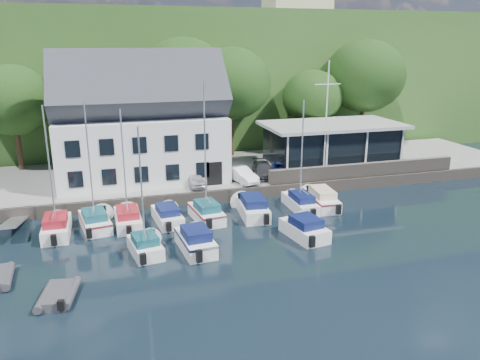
{
  "coord_description": "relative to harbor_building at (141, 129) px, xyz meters",
  "views": [
    {
      "loc": [
        -9.94,
        -24.29,
        12.63
      ],
      "look_at": [
        -0.28,
        9.0,
        2.33
      ],
      "focal_mm": 35.0,
      "sensor_mm": 36.0,
      "label": 1
    }
  ],
  "objects": [
    {
      "name": "boat_r2_2",
      "position": [
        1.9,
        -14.09,
        -4.57
      ],
      "size": [
        2.45,
        5.72,
        1.56
      ],
      "primitive_type": null,
      "rotation": [
        0.0,
        0.0,
        0.09
      ],
      "color": "white",
      "rests_on": "ground"
    },
    {
      "name": "car_blue",
      "position": [
        12.04,
        -2.63,
        -3.76
      ],
      "size": [
        2.42,
        3.69,
        1.18
      ],
      "primitive_type": "imported",
      "rotation": [
        0.0,
        0.0,
        -0.34
      ],
      "color": "navy",
      "rests_on": "quay"
    },
    {
      "name": "tree_0",
      "position": [
        -10.9,
        5.98,
        0.52
      ],
      "size": [
        7.12,
        7.12,
        9.74
      ],
      "primitive_type": null,
      "color": "black",
      "rests_on": "quay"
    },
    {
      "name": "seawall",
      "position": [
        19.0,
        -5.1,
        -3.75
      ],
      "size": [
        18.0,
        0.5,
        1.2
      ],
      "primitive_type": "cube",
      "color": "#5E564B",
      "rests_on": "quay"
    },
    {
      "name": "tree_4",
      "position": [
        18.62,
        5.62,
        0.05
      ],
      "size": [
        6.44,
        6.44,
        8.8
      ],
      "primitive_type": null,
      "color": "black",
      "rests_on": "quay"
    },
    {
      "name": "hillside",
      "position": [
        7.0,
        45.5,
        2.65
      ],
      "size": [
        160.0,
        75.0,
        16.0
      ],
      "primitive_type": "cube",
      "color": "#28471A",
      "rests_on": "ground"
    },
    {
      "name": "quay",
      "position": [
        7.0,
        1.0,
        -4.85
      ],
      "size": [
        60.0,
        13.0,
        1.0
      ],
      "primitive_type": "cube",
      "color": "gray",
      "rests_on": "ground"
    },
    {
      "name": "dinghy_1",
      "position": [
        -5.93,
        -17.95,
        -5.0
      ],
      "size": [
        2.23,
        3.21,
        0.69
      ],
      "primitive_type": null,
      "rotation": [
        0.0,
        0.0,
        -0.16
      ],
      "color": "#37373C",
      "rests_on": "ground"
    },
    {
      "name": "tree_1",
      "position": [
        -4.51,
        6.17,
        0.96
      ],
      "size": [
        7.78,
        7.78,
        10.63
      ],
      "primitive_type": null,
      "color": "black",
      "rests_on": "quay"
    },
    {
      "name": "boat_r1_3",
      "position": [
        0.84,
        -8.88,
        -4.68
      ],
      "size": [
        2.33,
        5.65,
        1.35
      ],
      "primitive_type": null,
      "rotation": [
        0.0,
        0.0,
        0.1
      ],
      "color": "white",
      "rests_on": "ground"
    },
    {
      "name": "boat_r1_7",
      "position": [
        13.09,
        -8.65,
        -4.6
      ],
      "size": [
        2.39,
        7.0,
        1.5
      ],
      "primitive_type": null,
      "rotation": [
        0.0,
        0.0,
        -0.08
      ],
      "color": "white",
      "rests_on": "ground"
    },
    {
      "name": "quay_face",
      "position": [
        7.0,
        -5.5,
        -4.85
      ],
      "size": [
        60.0,
        0.3,
        1.0
      ],
      "primitive_type": "cube",
      "color": "#5E564B",
      "rests_on": "ground"
    },
    {
      "name": "boat_r2_1",
      "position": [
        -1.19,
        -13.78,
        -1.24
      ],
      "size": [
        2.5,
        4.78,
        8.21
      ],
      "primitive_type": null,
      "rotation": [
        0.0,
        0.0,
        0.16
      ],
      "color": "white",
      "rests_on": "ground"
    },
    {
      "name": "field_patch",
      "position": [
        15.0,
        53.5,
        10.8
      ],
      "size": [
        50.0,
        30.0,
        0.3
      ],
      "primitive_type": "cube",
      "color": "brown",
      "rests_on": "hillside"
    },
    {
      "name": "tree_5",
      "position": [
        24.79,
        5.63,
        1.61
      ],
      "size": [
        8.73,
        8.73,
        11.93
      ],
      "primitive_type": null,
      "color": "black",
      "rests_on": "quay"
    },
    {
      "name": "club_pavilion",
      "position": [
        18.0,
        -0.5,
        -2.3
      ],
      "size": [
        13.2,
        7.2,
        4.1
      ],
      "primitive_type": null,
      "color": "black",
      "rests_on": "quay"
    },
    {
      "name": "boat_r1_2",
      "position": [
        -1.95,
        -8.65,
        -1.21
      ],
      "size": [
        2.02,
        5.97,
        8.28
      ],
      "primitive_type": null,
      "rotation": [
        0.0,
        0.0,
        0.02
      ],
      "color": "white",
      "rests_on": "ground"
    },
    {
      "name": "harbor_building",
      "position": [
        0.0,
        0.0,
        0.0
      ],
      "size": [
        14.4,
        8.2,
        8.7
      ],
      "primitive_type": null,
      "color": "white",
      "rests_on": "quay"
    },
    {
      "name": "boat_r1_4",
      "position": [
        3.65,
        -9.24,
        -0.83
      ],
      "size": [
        2.55,
        5.71,
        9.04
      ],
      "primitive_type": null,
      "rotation": [
        0.0,
        0.0,
        0.12
      ],
      "color": "white",
      "rests_on": "ground"
    },
    {
      "name": "car_dgrey",
      "position": [
        10.31,
        -2.61,
        -3.74
      ],
      "size": [
        2.48,
        4.48,
        1.23
      ],
      "primitive_type": "imported",
      "rotation": [
        0.0,
        0.0,
        -0.19
      ],
      "color": "#2D2E32",
      "rests_on": "quay"
    },
    {
      "name": "ground",
      "position": [
        7.0,
        -16.5,
        -5.35
      ],
      "size": [
        180.0,
        180.0,
        0.0
      ],
      "primitive_type": "plane",
      "color": "black",
      "rests_on": "ground"
    },
    {
      "name": "car_white",
      "position": [
        7.93,
        -3.67,
        -3.71
      ],
      "size": [
        2.39,
        4.09,
        1.27
      ],
      "primitive_type": "imported",
      "rotation": [
        0.0,
        0.0,
        0.29
      ],
      "color": "silver",
      "rests_on": "quay"
    },
    {
      "name": "boat_r2_3",
      "position": [
        9.29,
        -14.11,
        -4.6
      ],
      "size": [
        2.93,
        5.51,
        1.5
      ],
      "primitive_type": null,
      "rotation": [
        0.0,
        0.0,
        0.17
      ],
      "color": "white",
      "rests_on": "ground"
    },
    {
      "name": "tree_2",
      "position": [
        4.71,
        5.21,
        1.7
      ],
      "size": [
        8.86,
        8.86,
        12.11
      ],
      "primitive_type": null,
      "color": "black",
      "rests_on": "quay"
    },
    {
      "name": "tree_3",
      "position": [
        9.75,
        6.17,
        1.25
      ],
      "size": [
        8.19,
        8.19,
        11.19
      ],
      "primitive_type": null,
      "color": "black",
      "rests_on": "quay"
    },
    {
      "name": "boat_r1_6",
      "position": [
        11.19,
        -8.96,
        -1.16
      ],
      "size": [
        1.71,
        6.29,
        8.38
      ],
      "primitive_type": null,
      "rotation": [
        0.0,
        0.0,
        -0.0
      ],
      "color": "white",
      "rests_on": "ground"
    },
    {
      "name": "boat_r1_5",
      "position": [
        7.2,
        -9.1,
        -4.58
      ],
      "size": [
        2.62,
        6.96,
        1.55
      ],
      "primitive_type": null,
      "rotation": [
        0.0,
        0.0,
        -0.09
      ],
      "color": "white",
      "rests_on": "ground"
    },
    {
      "name": "gangway",
      "position": [
        -9.5,
        -7.5,
        -5.35
      ],
      "size": [
        1.2,
        6.0,
        1.4
      ],
      "primitive_type": null,
      "color": "silver",
      "rests_on": "ground"
    },
    {
      "name": "boat_r1_0",
      "position": [
        -6.68,
        -9.12,
        -0.85
      ],
      "size": [
        1.89,
        5.74,
        9.0
      ],
      "primitive_type": null,
      "rotation": [
        0.0,
        0.0,
        -0.0
      ],
      "color": "white",
      "rests_on": "ground"
    },
    {
      "name": "flagpole",
      "position": [
        15.71,
        -3.68,
        0.71
      ],
      "size": [
        2.43,
        0.2,
        10.12
      ],
      "primitive_type": null,
      "color": "white",
      "rests_on": "quay"
    },
    {
      "name": "car_silver",
      "position": [
        3.84,
        -3.74,
        -3.76
      ],
      "size": [
        1.66,
        3.55,
        1.18
      ],
      "primitive_type": "imported",
      "rotation": [
        0.0,
        0.0,
        0.08
      ],
      "color": "silver",
      "rests_on": "quay"
    },
    {
      "name": "boat_r1_1",
      "position": [
        -4.2,
        -8.55,
        -1.16
      ],
      "size": [
        2.84,
        5.93,
        8.38
      ],
      "primitive_type": null,
      "rotation": [
        0.0,
        0.0,
        0.17
      ],
      "color": "white",
      "rests_on": "ground"
    }
  ]
}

